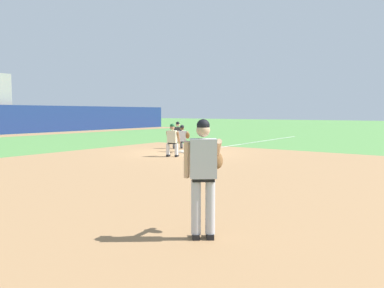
{
  "coord_description": "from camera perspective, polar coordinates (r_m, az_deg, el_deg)",
  "views": [
    {
      "loc": [
        -14.39,
        -10.78,
        1.96
      ],
      "look_at": [
        -6.78,
        -5.34,
        1.17
      ],
      "focal_mm": 35.0,
      "sensor_mm": 36.0,
      "label": 1
    }
  ],
  "objects": [
    {
      "name": "ground_plane",
      "position": [
        18.08,
        -1.27,
        -1.36
      ],
      "size": [
        160.0,
        160.0,
        0.0
      ],
      "primitive_type": "plane",
      "color": "#518942"
    },
    {
      "name": "infield_dirt_patch",
      "position": [
        11.97,
        -0.55,
        -4.54
      ],
      "size": [
        18.0,
        18.0,
        0.01
      ],
      "primitive_type": "cube",
      "color": "#9E754C",
      "rests_on": "ground"
    },
    {
      "name": "foul_line_stripe",
      "position": [
        24.46,
        9.3,
        0.23
      ],
      "size": [
        14.96,
        0.1,
        0.0
      ],
      "primitive_type": "cube",
      "color": "white",
      "rests_on": "ground"
    },
    {
      "name": "first_base_bag",
      "position": [
        18.08,
        -1.27,
        -1.21
      ],
      "size": [
        0.38,
        0.38,
        0.09
      ],
      "primitive_type": "cube",
      "color": "white",
      "rests_on": "ground"
    },
    {
      "name": "baseball",
      "position": [
        12.95,
        0.25,
        -3.68
      ],
      "size": [
        0.07,
        0.07,
        0.07
      ],
      "primitive_type": "sphere",
      "color": "white",
      "rests_on": "ground"
    },
    {
      "name": "pitcher",
      "position": [
        5.77,
        1.85,
        -4.16
      ],
      "size": [
        0.85,
        0.57,
        1.86
      ],
      "color": "black",
      "rests_on": "ground"
    },
    {
      "name": "first_baseman",
      "position": [
        18.43,
        -1.46,
        1.05
      ],
      "size": [
        0.78,
        1.07,
        1.34
      ],
      "color": "black",
      "rests_on": "ground"
    },
    {
      "name": "baserunner",
      "position": [
        16.48,
        -3.03,
        0.8
      ],
      "size": [
        0.57,
        0.66,
        1.46
      ],
      "color": "black",
      "rests_on": "ground"
    },
    {
      "name": "umpire",
      "position": [
        20.19,
        -2.19,
        1.55
      ],
      "size": [
        0.66,
        0.68,
        1.46
      ],
      "color": "black",
      "rests_on": "ground"
    }
  ]
}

